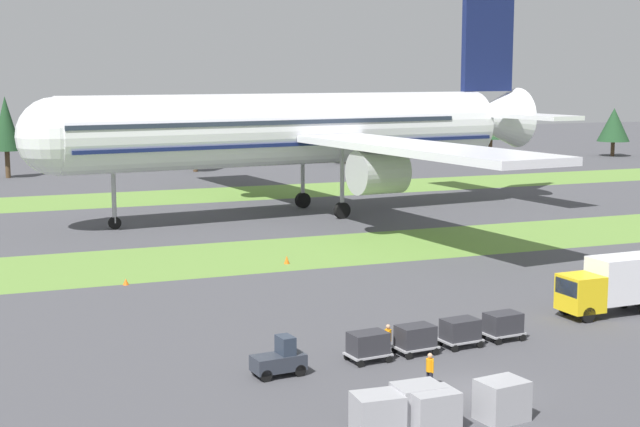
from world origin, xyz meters
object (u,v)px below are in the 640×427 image
cargo_dolly_third (460,330)px  ground_crew_marshaller (430,369)px  baggage_tug (280,360)px  uld_container_1 (418,404)px  airliner (299,129)px  uld_container_2 (377,413)px  cargo_dolly_second (415,337)px  uld_container_0 (432,410)px  ground_crew_loader (388,339)px  taxiway_marker_0 (287,260)px  cargo_dolly_lead (368,344)px  catering_truck (613,283)px  taxiway_marker_1 (126,282)px  uld_container_3 (502,400)px  cargo_dolly_fourth (503,324)px

cargo_dolly_third → ground_crew_marshaller: bearing=133.2°
baggage_tug → uld_container_1: 8.90m
airliner → uld_container_2: airliner is taller
cargo_dolly_second → uld_container_0: uld_container_0 is taller
cargo_dolly_third → ground_crew_loader: size_ratio=1.34×
airliner → cargo_dolly_third: 50.25m
cargo_dolly_second → ground_crew_marshaller: (-1.96, -5.22, 0.03)m
uld_container_2 → taxiway_marker_0: bearing=76.4°
ground_crew_marshaller → cargo_dolly_third: bearing=131.0°
cargo_dolly_lead → uld_container_1: 8.90m
catering_truck → taxiway_marker_1: bearing=52.0°
airliner → cargo_dolly_lead: airliner is taller
uld_container_2 → taxiway_marker_1: 31.84m
cargo_dolly_lead → ground_crew_marshaller: size_ratio=1.34×
uld_container_3 → uld_container_2: bearing=172.3°
ground_crew_marshaller → taxiway_marker_1: ground_crew_marshaller is taller
catering_truck → uld_container_1: 23.09m
taxiway_marker_0 → ground_crew_loader: bearing=-97.5°
uld_container_0 → uld_container_1: uld_container_1 is taller
uld_container_2 → uld_container_0: bearing=-16.9°
cargo_dolly_second → catering_truck: bearing=-84.5°
baggage_tug → cargo_dolly_lead: (5.00, 0.48, 0.10)m
uld_container_3 → cargo_dolly_lead: bearing=101.1°
cargo_dolly_lead → uld_container_1: size_ratio=1.17×
catering_truck → taxiway_marker_0: catering_truck is taller
baggage_tug → taxiway_marker_1: baggage_tug is taller
airliner → uld_container_1: airliner is taller
cargo_dolly_fourth → ground_crew_marshaller: 9.65m
cargo_dolly_second → uld_container_0: 10.76m
cargo_dolly_second → cargo_dolly_fourth: (5.77, 0.55, 0.00)m
ground_crew_loader → uld_container_2: size_ratio=0.87×
catering_truck → uld_container_0: 23.33m
ground_crew_loader → uld_container_1: (-3.02, -9.15, -0.08)m
ground_crew_loader → cargo_dolly_third: bearing=116.7°
catering_truck → cargo_dolly_second: bearing=99.1°
uld_container_0 → uld_container_2: (-2.21, 0.67, -0.05)m
cargo_dolly_second → cargo_dolly_fourth: 5.80m
cargo_dolly_fourth → uld_container_3: (-6.77, -10.48, -0.04)m
uld_container_1 → cargo_dolly_third: bearing=51.2°
baggage_tug → cargo_dolly_lead: size_ratio=1.16×
ground_crew_marshaller → uld_container_0: ground_crew_marshaller is taller
cargo_dolly_second → cargo_dolly_fourth: bearing=-90.0°
cargo_dolly_lead → uld_container_2: (-3.65, -8.90, -0.11)m
ground_crew_loader → cargo_dolly_lead: bearing=-48.0°
cargo_dolly_third → taxiway_marker_1: (-14.21, 22.02, -0.69)m
airliner → cargo_dolly_third: bearing=163.3°
ground_crew_marshaller → taxiway_marker_0: (3.71, 30.35, -0.62)m
airliner → taxiway_marker_0: 27.38m
cargo_dolly_third → ground_crew_marshaller: size_ratio=1.34×
cargo_dolly_lead → uld_container_3: size_ratio=1.17×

